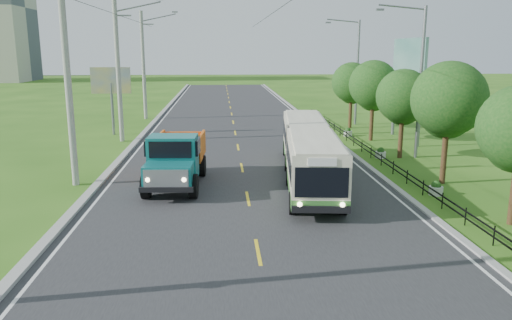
{
  "coord_description": "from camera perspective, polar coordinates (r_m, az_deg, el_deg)",
  "views": [
    {
      "loc": [
        -1.17,
        -15.26,
        6.49
      ],
      "look_at": [
        0.32,
        5.42,
        1.9
      ],
      "focal_mm": 35.0,
      "sensor_mm": 36.0,
      "label": 1
    }
  ],
  "objects": [
    {
      "name": "bus",
      "position": [
        25.42,
        6.03,
        1.34
      ],
      "size": [
        3.65,
        13.98,
        2.67
      ],
      "rotation": [
        0.0,
        0.0,
        -0.1
      ],
      "color": "#3C7D32",
      "rests_on": "ground"
    },
    {
      "name": "road",
      "position": [
        35.87,
        -2.19,
        2.07
      ],
      "size": [
        14.0,
        120.0,
        0.02
      ],
      "primitive_type": "cube",
      "color": "#28282B",
      "rests_on": "ground"
    },
    {
      "name": "dump_truck",
      "position": [
        24.39,
        -9.12,
        0.47
      ],
      "size": [
        2.76,
        6.35,
        2.61
      ],
      "rotation": [
        0.0,
        0.0,
        -0.06
      ],
      "color": "#126A6C",
      "rests_on": "ground"
    },
    {
      "name": "edge_line_left",
      "position": [
        36.26,
        -12.76,
        1.9
      ],
      "size": [
        0.12,
        120.0,
        0.0
      ],
      "primitive_type": "cube",
      "color": "silver",
      "rests_on": "road"
    },
    {
      "name": "streetlight_far",
      "position": [
        44.87,
        11.32,
        10.22
      ],
      "size": [
        3.02,
        0.2,
        9.07
      ],
      "color": "slate",
      "rests_on": "ground"
    },
    {
      "name": "planter_mid",
      "position": [
        31.46,
        14.05,
        0.73
      ],
      "size": [
        0.64,
        0.64,
        0.67
      ],
      "color": "silver",
      "rests_on": "ground"
    },
    {
      "name": "pole_mid",
      "position": [
        36.97,
        -15.42,
        9.88
      ],
      "size": [
        3.51,
        0.32,
        10.0
      ],
      "color": "gray",
      "rests_on": "ground"
    },
    {
      "name": "billboard_right",
      "position": [
        37.76,
        17.05,
        10.21
      ],
      "size": [
        0.24,
        6.0,
        7.3
      ],
      "color": "slate",
      "rests_on": "ground"
    },
    {
      "name": "curb_left",
      "position": [
        36.34,
        -13.62,
        1.96
      ],
      "size": [
        0.4,
        120.0,
        0.15
      ],
      "primitive_type": "cube",
      "color": "#9E9E99",
      "rests_on": "ground"
    },
    {
      "name": "tree_third",
      "position": [
        25.99,
        21.13,
        6.12
      ],
      "size": [
        3.6,
        3.62,
        6.0
      ],
      "color": "#382314",
      "rests_on": "ground"
    },
    {
      "name": "streetlight_mid",
      "position": [
        31.59,
        18.06,
        9.0
      ],
      "size": [
        3.02,
        0.2,
        9.07
      ],
      "color": "slate",
      "rests_on": "ground"
    },
    {
      "name": "curb_right",
      "position": [
        36.79,
        9.01,
        2.25
      ],
      "size": [
        0.3,
        120.0,
        0.1
      ],
      "primitive_type": "cube",
      "color": "#9E9E99",
      "rests_on": "ground"
    },
    {
      "name": "tree_back",
      "position": [
        42.93,
        10.88,
        8.48
      ],
      "size": [
        3.3,
        3.36,
        5.5
      ],
      "color": "#382314",
      "rests_on": "ground"
    },
    {
      "name": "tree_fourth",
      "position": [
        31.53,
        16.47,
        6.69
      ],
      "size": [
        3.24,
        3.31,
        5.4
      ],
      "color": "#382314",
      "rests_on": "ground"
    },
    {
      "name": "edge_line_right",
      "position": [
        36.69,
        8.25,
        2.2
      ],
      "size": [
        0.12,
        120.0,
        0.0
      ],
      "primitive_type": "cube",
      "color": "silver",
      "rests_on": "road"
    },
    {
      "name": "planter_far",
      "position": [
        39.01,
        10.45,
        3.13
      ],
      "size": [
        0.64,
        0.64,
        0.67
      ],
      "color": "silver",
      "rests_on": "ground"
    },
    {
      "name": "billboard_left",
      "position": [
        40.22,
        -16.24,
        8.26
      ],
      "size": [
        3.0,
        0.2,
        5.2
      ],
      "color": "slate",
      "rests_on": "ground"
    },
    {
      "name": "pole_near",
      "position": [
        25.31,
        -20.63,
        8.54
      ],
      "size": [
        3.51,
        0.32,
        10.0
      ],
      "color": "gray",
      "rests_on": "ground"
    },
    {
      "name": "railing_right",
      "position": [
        31.28,
        13.01,
        0.75
      ],
      "size": [
        0.04,
        40.0,
        0.6
      ],
      "primitive_type": "cube",
      "color": "black",
      "rests_on": "ground"
    },
    {
      "name": "planter_near",
      "position": [
        24.2,
        19.87,
        -3.13
      ],
      "size": [
        0.64,
        0.64,
        0.67
      ],
      "color": "silver",
      "rests_on": "ground"
    },
    {
      "name": "pole_far",
      "position": [
        48.8,
        -12.7,
        10.55
      ],
      "size": [
        3.51,
        0.32,
        10.0
      ],
      "color": "gray",
      "rests_on": "ground"
    },
    {
      "name": "ground",
      "position": [
        16.62,
        0.23,
        -10.5
      ],
      "size": [
        240.0,
        240.0,
        0.0
      ],
      "primitive_type": "plane",
      "color": "#2B5B15",
      "rests_on": "ground"
    },
    {
      "name": "tree_fifth",
      "position": [
        37.17,
        13.27,
        8.09
      ],
      "size": [
        3.48,
        3.52,
        5.8
      ],
      "color": "#382314",
      "rests_on": "ground"
    },
    {
      "name": "centre_dash",
      "position": [
        16.61,
        0.23,
        -10.43
      ],
      "size": [
        0.12,
        2.2,
        0.0
      ],
      "primitive_type": "cube",
      "color": "yellow",
      "rests_on": "road"
    }
  ]
}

